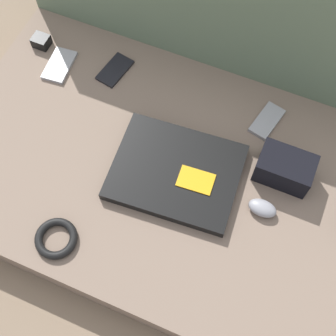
% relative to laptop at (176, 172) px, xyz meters
% --- Properties ---
extents(ground_plane, '(8.00, 8.00, 0.00)m').
position_rel_laptop_xyz_m(ground_plane, '(-0.02, -0.00, -0.12)').
color(ground_plane, '#7A6651').
extents(couch_seat, '(1.19, 0.72, 0.10)m').
position_rel_laptop_xyz_m(couch_seat, '(-0.02, -0.00, -0.07)').
color(couch_seat, '#7A6656').
rests_on(couch_seat, ground_plane).
extents(couch_backrest, '(1.19, 0.20, 0.46)m').
position_rel_laptop_xyz_m(couch_backrest, '(-0.02, 0.46, 0.12)').
color(couch_backrest, '#60755B').
rests_on(couch_backrest, ground_plane).
extents(laptop, '(0.34, 0.28, 0.03)m').
position_rel_laptop_xyz_m(laptop, '(0.00, 0.00, 0.00)').
color(laptop, black).
rests_on(laptop, couch_seat).
extents(computer_mouse, '(0.07, 0.05, 0.03)m').
position_rel_laptop_xyz_m(computer_mouse, '(0.23, -0.01, 0.00)').
color(computer_mouse, gray).
rests_on(computer_mouse, couch_seat).
extents(phone_silver, '(0.08, 0.12, 0.01)m').
position_rel_laptop_xyz_m(phone_silver, '(-0.44, 0.19, -0.01)').
color(phone_silver, '#99999E').
rests_on(phone_silver, couch_seat).
extents(phone_black, '(0.08, 0.12, 0.01)m').
position_rel_laptop_xyz_m(phone_black, '(-0.29, 0.23, -0.01)').
color(phone_black, black).
rests_on(phone_black, couch_seat).
extents(phone_small, '(0.08, 0.12, 0.01)m').
position_rel_laptop_xyz_m(phone_small, '(0.17, 0.24, -0.01)').
color(phone_small, '#99999E').
rests_on(phone_small, couch_seat).
extents(camera_pouch, '(0.14, 0.09, 0.08)m').
position_rel_laptop_xyz_m(camera_pouch, '(0.25, 0.11, 0.03)').
color(camera_pouch, black).
rests_on(camera_pouch, couch_seat).
extents(charger_brick, '(0.05, 0.04, 0.03)m').
position_rel_laptop_xyz_m(charger_brick, '(-0.53, 0.24, 0.00)').
color(charger_brick, black).
rests_on(charger_brick, couch_seat).
extents(cable_coil, '(0.10, 0.10, 0.02)m').
position_rel_laptop_xyz_m(cable_coil, '(-0.20, -0.28, -0.00)').
color(cable_coil, black).
rests_on(cable_coil, couch_seat).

